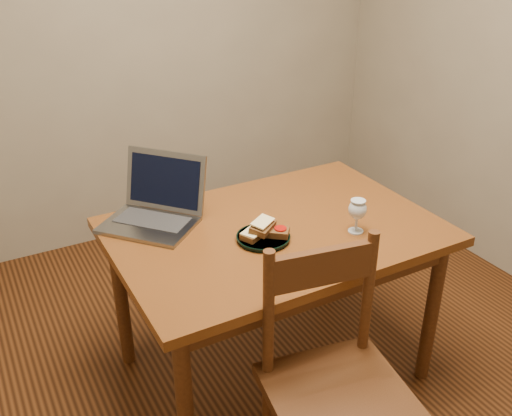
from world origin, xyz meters
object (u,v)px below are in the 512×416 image
table (275,245)px  laptop (157,204)px  chair (335,376)px  milk_glass (357,216)px  plate (263,238)px

table → laptop: size_ratio=2.66×
table → laptop: 0.52m
table → chair: bearing=-102.3°
chair → milk_glass: bearing=57.2°
table → laptop: (-0.39, 0.30, 0.15)m
milk_glass → laptop: 0.82m
plate → milk_glass: (0.36, -0.12, 0.06)m
chair → plate: (0.04, 0.56, 0.23)m
chair → plate: size_ratio=2.43×
plate → milk_glass: milk_glass is taller
laptop → milk_glass: bearing=12.3°
chair → plate: bearing=95.1°
chair → laptop: laptop is taller
plate → chair: bearing=-94.5°
milk_glass → laptop: (-0.66, 0.49, -0.00)m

